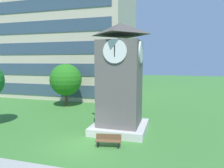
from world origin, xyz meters
The scene contains 5 objects.
ground_plane centered at (0.00, 0.00, 0.00)m, with size 160.00×160.00×0.00m, color #3D7A33.
office_building centered at (-11.80, 21.89, 14.40)m, with size 21.80×14.87×28.80m.
clock_tower centered at (2.02, 3.92, 4.05)m, with size 4.54×4.54×9.17m.
park_bench centered at (2.05, 0.34, 0.46)m, with size 1.85×0.77×0.88m.
tree_near_tower centered at (-7.21, 11.33, 3.59)m, with size 4.21×4.21×5.71m.
Camera 1 is at (6.09, -12.87, 5.97)m, focal length 32.69 mm.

